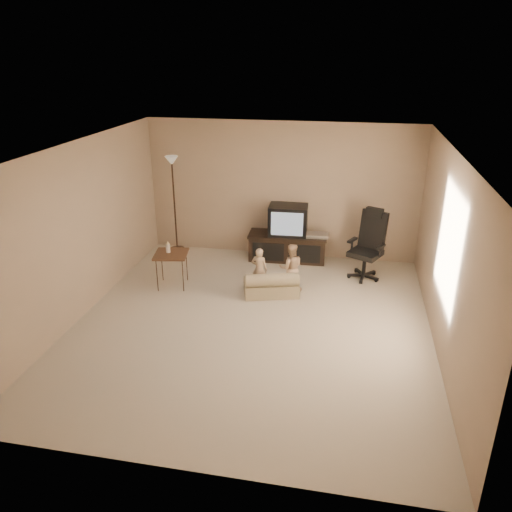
{
  "coord_description": "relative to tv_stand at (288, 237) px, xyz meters",
  "views": [
    {
      "loc": [
        1.26,
        -6.1,
        3.64
      ],
      "look_at": [
        -0.05,
        0.6,
        0.81
      ],
      "focal_mm": 35.0,
      "sensor_mm": 36.0,
      "label": 1
    }
  ],
  "objects": [
    {
      "name": "side_table",
      "position": [
        -1.72,
        -1.49,
        0.13
      ],
      "size": [
        0.61,
        0.61,
        0.78
      ],
      "rotation": [
        0.0,
        0.0,
        0.17
      ],
      "color": "brown",
      "rests_on": "floor"
    },
    {
      "name": "floor",
      "position": [
        -0.18,
        -2.49,
        -0.43
      ],
      "size": [
        5.5,
        5.5,
        0.0
      ],
      "primitive_type": "plane",
      "color": "#B4A68F",
      "rests_on": "ground"
    },
    {
      "name": "floor_lamp",
      "position": [
        -2.19,
        0.06,
        0.91
      ],
      "size": [
        0.29,
        0.29,
        1.84
      ],
      "color": "#2F1F15",
      "rests_on": "floor"
    },
    {
      "name": "toddler_left",
      "position": [
        -0.28,
        -1.38,
        -0.07
      ],
      "size": [
        0.29,
        0.23,
        0.74
      ],
      "primitive_type": "imported",
      "rotation": [
        0.0,
        0.0,
        3.0
      ],
      "color": "tan",
      "rests_on": "floor"
    },
    {
      "name": "office_chair",
      "position": [
        1.43,
        -0.52,
        -0.0
      ],
      "size": [
        0.74,
        0.76,
        1.2
      ],
      "rotation": [
        0.0,
        0.0,
        -0.47
      ],
      "color": "black",
      "rests_on": "floor"
    },
    {
      "name": "child_sofa",
      "position": [
        -0.05,
        -1.52,
        -0.26
      ],
      "size": [
        0.95,
        0.7,
        0.42
      ],
      "rotation": [
        0.0,
        0.0,
        0.28
      ],
      "color": "tan",
      "rests_on": "floor"
    },
    {
      "name": "room_shell",
      "position": [
        -0.18,
        -2.49,
        1.09
      ],
      "size": [
        5.5,
        5.5,
        5.5
      ],
      "color": "white",
      "rests_on": "floor"
    },
    {
      "name": "toddler_right",
      "position": [
        0.22,
        -1.29,
        -0.03
      ],
      "size": [
        0.43,
        0.29,
        0.81
      ],
      "primitive_type": "imported",
      "rotation": [
        0.0,
        0.0,
        3.35
      ],
      "color": "tan",
      "rests_on": "floor"
    },
    {
      "name": "tv_stand",
      "position": [
        0.0,
        0.0,
        0.0
      ],
      "size": [
        1.48,
        0.6,
        1.04
      ],
      "rotation": [
        0.0,
        0.0,
        0.05
      ],
      "color": "black",
      "rests_on": "floor"
    }
  ]
}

